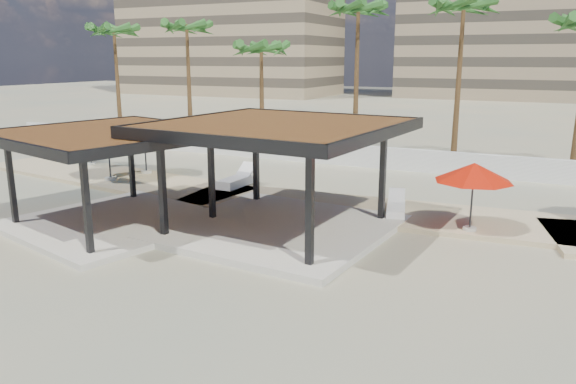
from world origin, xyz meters
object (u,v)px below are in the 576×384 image
pavilion_central (278,167)px  pavilion_west (112,169)px  umbrella_a (89,129)px  umbrella_c (474,173)px  lounger_a (237,181)px  lounger_b (396,208)px

pavilion_central → pavilion_west: bearing=-156.7°
umbrella_a → umbrella_c: bearing=-9.3°
pavilion_central → lounger_a: (-4.65, 4.98, -1.90)m
pavilion_central → umbrella_a: size_ratio=3.08×
pavilion_west → lounger_a: (1.02, 6.88, -1.68)m
lounger_a → lounger_b: size_ratio=1.15×
pavilion_central → pavilion_west: size_ratio=0.98×
umbrella_a → lounger_a: umbrella_a is taller
umbrella_c → pavilion_central: bearing=-157.8°
umbrella_c → lounger_b: size_ratio=1.39×
umbrella_a → lounger_b: (17.82, -2.38, -1.81)m
umbrella_c → lounger_a: 11.19m
pavilion_central → lounger_a: bearing=137.8°
umbrella_c → lounger_a: (-10.76, 2.49, -1.80)m
umbrella_c → lounger_b: (-2.86, 1.02, -1.84)m
pavilion_central → umbrella_c: (6.11, 2.49, -0.10)m
pavilion_west → umbrella_c: size_ratio=2.84×
umbrella_a → lounger_a: bearing=-5.3°
pavilion_central → lounger_b: (3.25, 3.51, -1.94)m
umbrella_c → lounger_a: bearing=167.0°
pavilion_central → umbrella_a: (-14.56, 5.89, -0.12)m
umbrella_a → umbrella_c: size_ratio=0.91×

